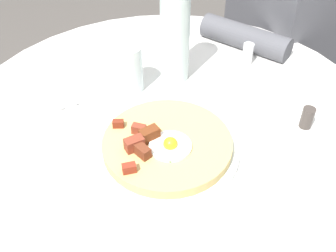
{
  "coord_description": "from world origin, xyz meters",
  "views": [
    {
      "loc": [
        -0.66,
        0.26,
        1.34
      ],
      "look_at": [
        -0.05,
        0.02,
        0.75
      ],
      "focal_mm": 42.96,
      "sensor_mm": 36.0,
      "label": 1
    }
  ],
  "objects_px": {
    "person_seated": "(271,68)",
    "pepper_shaker": "(307,118)",
    "water_glass": "(129,68)",
    "pizza_plate": "(167,150)",
    "bread_plate": "(245,96)",
    "fork": "(65,84)",
    "dining_table": "(169,166)",
    "salt_shaker": "(248,54)",
    "breakfast_pizza": "(166,144)",
    "water_bottle": "(175,31)",
    "knife": "(51,88)"
  },
  "relations": [
    {
      "from": "person_seated",
      "to": "dining_table",
      "type": "bearing_deg",
      "value": 122.73
    },
    {
      "from": "salt_shaker",
      "to": "fork",
      "type": "bearing_deg",
      "value": 80.72
    },
    {
      "from": "dining_table",
      "to": "person_seated",
      "type": "distance_m",
      "value": 0.65
    },
    {
      "from": "breakfast_pizza",
      "to": "water_glass",
      "type": "distance_m",
      "value": 0.24
    },
    {
      "from": "water_bottle",
      "to": "bread_plate",
      "type": "bearing_deg",
      "value": -139.17
    },
    {
      "from": "person_seated",
      "to": "fork",
      "type": "xyz_separation_m",
      "value": [
        -0.15,
        0.75,
        0.23
      ]
    },
    {
      "from": "pizza_plate",
      "to": "pepper_shaker",
      "type": "height_order",
      "value": "pepper_shaker"
    },
    {
      "from": "water_glass",
      "to": "pepper_shaker",
      "type": "bearing_deg",
      "value": -131.19
    },
    {
      "from": "dining_table",
      "to": "water_bottle",
      "type": "distance_m",
      "value": 0.34
    },
    {
      "from": "fork",
      "to": "salt_shaker",
      "type": "xyz_separation_m",
      "value": [
        -0.08,
        -0.48,
        0.02
      ]
    },
    {
      "from": "dining_table",
      "to": "fork",
      "type": "distance_m",
      "value": 0.34
    },
    {
      "from": "knife",
      "to": "water_glass",
      "type": "distance_m",
      "value": 0.2
    },
    {
      "from": "person_seated",
      "to": "water_bottle",
      "type": "distance_m",
      "value": 0.63
    },
    {
      "from": "breakfast_pizza",
      "to": "water_bottle",
      "type": "xyz_separation_m",
      "value": [
        0.25,
        -0.12,
        0.11
      ]
    },
    {
      "from": "fork",
      "to": "knife",
      "type": "relative_size",
      "value": 1.0
    },
    {
      "from": "person_seated",
      "to": "bread_plate",
      "type": "distance_m",
      "value": 0.55
    },
    {
      "from": "water_glass",
      "to": "pepper_shaker",
      "type": "height_order",
      "value": "water_glass"
    },
    {
      "from": "water_glass",
      "to": "salt_shaker",
      "type": "relative_size",
      "value": 2.03
    },
    {
      "from": "water_glass",
      "to": "salt_shaker",
      "type": "xyz_separation_m",
      "value": [
        -0.01,
        -0.33,
        -0.03
      ]
    },
    {
      "from": "bread_plate",
      "to": "water_bottle",
      "type": "bearing_deg",
      "value": 40.83
    },
    {
      "from": "knife",
      "to": "water_bottle",
      "type": "relative_size",
      "value": 0.69
    },
    {
      "from": "dining_table",
      "to": "knife",
      "type": "xyz_separation_m",
      "value": [
        0.2,
        0.24,
        0.18
      ]
    },
    {
      "from": "person_seated",
      "to": "breakfast_pizza",
      "type": "bearing_deg",
      "value": 127.67
    },
    {
      "from": "breakfast_pizza",
      "to": "person_seated",
      "type": "bearing_deg",
      "value": -52.33
    },
    {
      "from": "dining_table",
      "to": "bread_plate",
      "type": "relative_size",
      "value": 5.87
    },
    {
      "from": "water_glass",
      "to": "bread_plate",
      "type": "bearing_deg",
      "value": -119.41
    },
    {
      "from": "bread_plate",
      "to": "water_glass",
      "type": "xyz_separation_m",
      "value": [
        0.14,
        0.25,
        0.05
      ]
    },
    {
      "from": "water_glass",
      "to": "salt_shaker",
      "type": "height_order",
      "value": "water_glass"
    },
    {
      "from": "dining_table",
      "to": "breakfast_pizza",
      "type": "distance_m",
      "value": 0.23
    },
    {
      "from": "salt_shaker",
      "to": "knife",
      "type": "bearing_deg",
      "value": 81.8
    },
    {
      "from": "dining_table",
      "to": "pepper_shaker",
      "type": "relative_size",
      "value": 19.95
    },
    {
      "from": "breakfast_pizza",
      "to": "fork",
      "type": "bearing_deg",
      "value": 25.9
    },
    {
      "from": "breakfast_pizza",
      "to": "water_bottle",
      "type": "relative_size",
      "value": 1.02
    },
    {
      "from": "person_seated",
      "to": "pepper_shaker",
      "type": "bearing_deg",
      "value": 151.09
    },
    {
      "from": "water_glass",
      "to": "pizza_plate",
      "type": "bearing_deg",
      "value": -179.05
    },
    {
      "from": "salt_shaker",
      "to": "water_bottle",
      "type": "bearing_deg",
      "value": 85.87
    },
    {
      "from": "pizza_plate",
      "to": "salt_shaker",
      "type": "xyz_separation_m",
      "value": [
        0.23,
        -0.32,
        0.02
      ]
    },
    {
      "from": "breakfast_pizza",
      "to": "water_glass",
      "type": "relative_size",
      "value": 2.24
    },
    {
      "from": "dining_table",
      "to": "bread_plate",
      "type": "distance_m",
      "value": 0.27
    },
    {
      "from": "water_glass",
      "to": "dining_table",
      "type": "bearing_deg",
      "value": -159.1
    },
    {
      "from": "bread_plate",
      "to": "knife",
      "type": "xyz_separation_m",
      "value": [
        0.21,
        0.43,
        0.0
      ]
    },
    {
      "from": "pizza_plate",
      "to": "water_bottle",
      "type": "height_order",
      "value": "water_bottle"
    },
    {
      "from": "pizza_plate",
      "to": "fork",
      "type": "xyz_separation_m",
      "value": [
        0.31,
        0.15,
        0.0
      ]
    },
    {
      "from": "bread_plate",
      "to": "fork",
      "type": "bearing_deg",
      "value": 62.27
    },
    {
      "from": "dining_table",
      "to": "water_glass",
      "type": "distance_m",
      "value": 0.27
    },
    {
      "from": "pizza_plate",
      "to": "knife",
      "type": "relative_size",
      "value": 1.67
    },
    {
      "from": "dining_table",
      "to": "water_glass",
      "type": "height_order",
      "value": "water_glass"
    },
    {
      "from": "person_seated",
      "to": "salt_shaker",
      "type": "xyz_separation_m",
      "value": [
        -0.23,
        0.27,
        0.26
      ]
    },
    {
      "from": "bread_plate",
      "to": "dining_table",
      "type": "bearing_deg",
      "value": 87.79
    },
    {
      "from": "bread_plate",
      "to": "fork",
      "type": "xyz_separation_m",
      "value": [
        0.21,
        0.4,
        0.0
      ]
    }
  ]
}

